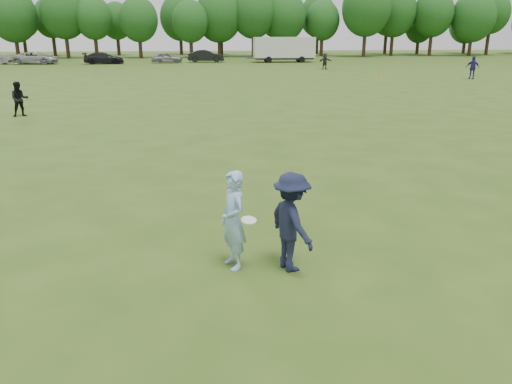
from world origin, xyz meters
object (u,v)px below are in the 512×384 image
at_px(player_far_b, 472,68).
at_px(car_e, 167,58).
at_px(defender, 292,222).
at_px(player_far_d, 325,61).
at_px(thrower, 233,220).
at_px(cargo_trailer, 284,48).
at_px(car_f, 206,56).
at_px(car_c, 36,58).
at_px(player_far_a, 20,99).
at_px(car_d, 104,58).
at_px(field_cone, 379,74).

distance_m(player_far_b, car_e, 37.67).
bearing_deg(defender, player_far_d, -36.07).
xyz_separation_m(thrower, player_far_d, (13.03, 46.51, -0.03)).
relative_size(thrower, cargo_trailer, 0.20).
height_order(player_far_d, car_e, player_far_d).
relative_size(car_f, cargo_trailer, 0.53).
relative_size(car_c, cargo_trailer, 0.60).
bearing_deg(player_far_b, defender, -80.60).
bearing_deg(thrower, defender, 57.86).
relative_size(thrower, car_f, 0.37).
bearing_deg(player_far_a, car_e, 62.59).
relative_size(player_far_a, car_d, 0.35).
xyz_separation_m(player_far_b, field_cone, (-6.73, 4.45, -0.81)).
xyz_separation_m(player_far_d, field_cone, (3.34, -7.96, -0.71)).
distance_m(thrower, defender, 1.02).
bearing_deg(player_far_b, car_f, 172.72).
bearing_deg(player_far_d, car_d, 134.48).
distance_m(car_f, field_cone, 27.31).
bearing_deg(car_d, player_far_a, -178.17).
xyz_separation_m(defender, car_c, (-21.91, 59.29, -0.14)).
relative_size(player_far_b, car_d, 0.39).
height_order(player_far_d, field_cone, player_far_d).
relative_size(player_far_b, player_far_d, 1.11).
distance_m(car_c, car_e, 16.22).
relative_size(player_far_d, field_cone, 5.74).
bearing_deg(cargo_trailer, thrower, -100.15).
height_order(defender, car_d, defender).
bearing_deg(defender, field_cone, -43.26).
height_order(car_d, field_cone, car_d).
relative_size(defender, field_cone, 5.92).
xyz_separation_m(player_far_a, car_c, (-11.60, 41.54, -0.10)).
height_order(defender, player_far_b, player_far_b).
distance_m(player_far_a, cargo_trailer, 46.63).
distance_m(defender, car_e, 59.98).
distance_m(player_far_b, player_far_d, 15.98).
height_order(player_far_a, car_f, player_far_a).
relative_size(player_far_d, car_c, 0.32).
xyz_separation_m(player_far_a, field_cone, (25.68, 21.00, -0.70)).
distance_m(thrower, car_d, 59.82).
bearing_deg(car_f, car_e, 104.63).
relative_size(car_e, field_cone, 13.18).
relative_size(defender, car_f, 0.37).
bearing_deg(player_far_d, player_far_b, -71.34).
height_order(player_far_a, field_cone, player_far_a).
bearing_deg(defender, player_far_a, 8.55).
bearing_deg(defender, car_f, -21.04).
height_order(car_f, cargo_trailer, cargo_trailer).
xyz_separation_m(thrower, car_d, (-12.51, 58.49, -0.18)).
bearing_deg(cargo_trailer, car_d, -177.12).
distance_m(player_far_a, field_cone, 33.18).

